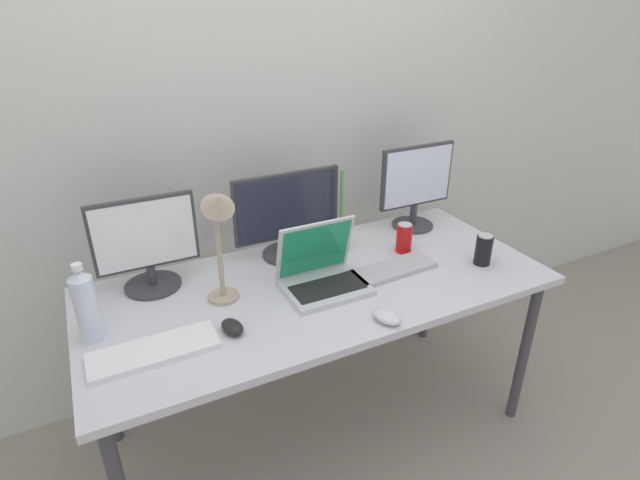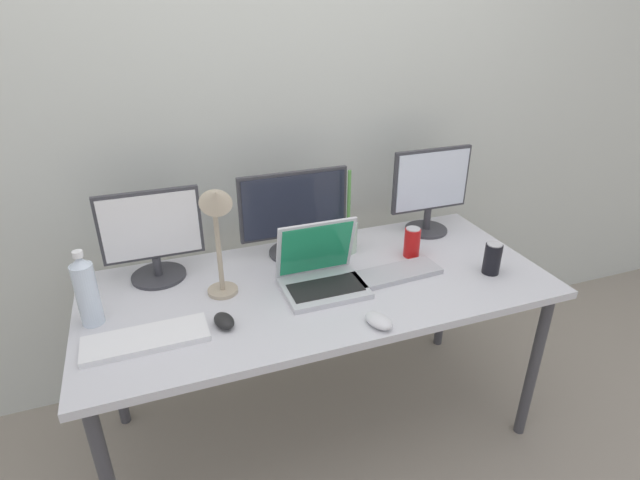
{
  "view_description": "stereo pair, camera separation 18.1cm",
  "coord_description": "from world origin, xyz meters",
  "px_view_note": "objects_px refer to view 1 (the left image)",
  "views": [
    {
      "loc": [
        -0.73,
        -1.45,
        1.72
      ],
      "look_at": [
        0.0,
        0.0,
        0.92
      ],
      "focal_mm": 28.0,
      "sensor_mm": 36.0,
      "label": 1
    },
    {
      "loc": [
        -0.56,
        -1.52,
        1.72
      ],
      "look_at": [
        0.0,
        0.0,
        0.92
      ],
      "focal_mm": 28.0,
      "sensor_mm": 36.0,
      "label": 2
    }
  ],
  "objects_px": {
    "work_desk": "(320,296)",
    "monitor_center": "(288,214)",
    "laptop_silver": "(321,272)",
    "soda_can_near_keyboard": "(404,238)",
    "monitor_right": "(416,184)",
    "mouse_by_keyboard": "(387,317)",
    "bamboo_vase": "(341,234)",
    "water_bottle": "(86,305)",
    "keyboard_aux": "(154,351)",
    "keyboard_main": "(391,270)",
    "desk_lamp": "(220,225)",
    "mouse_by_laptop": "(232,327)",
    "soda_can_by_laptop": "(483,250)",
    "monitor_left": "(146,244)"
  },
  "relations": [
    {
      "from": "work_desk",
      "to": "monitor_center",
      "type": "height_order",
      "value": "monitor_center"
    },
    {
      "from": "laptop_silver",
      "to": "soda_can_near_keyboard",
      "type": "bearing_deg",
      "value": 12.27
    },
    {
      "from": "monitor_right",
      "to": "laptop_silver",
      "type": "distance_m",
      "value": 0.7
    },
    {
      "from": "mouse_by_keyboard",
      "to": "bamboo_vase",
      "type": "height_order",
      "value": "bamboo_vase"
    },
    {
      "from": "work_desk",
      "to": "mouse_by_keyboard",
      "type": "distance_m",
      "value": 0.34
    },
    {
      "from": "laptop_silver",
      "to": "water_bottle",
      "type": "bearing_deg",
      "value": 176.92
    },
    {
      "from": "water_bottle",
      "to": "mouse_by_keyboard",
      "type": "bearing_deg",
      "value": -21.14
    },
    {
      "from": "keyboard_aux",
      "to": "soda_can_near_keyboard",
      "type": "relative_size",
      "value": 3.04
    },
    {
      "from": "soda_can_near_keyboard",
      "to": "laptop_silver",
      "type": "bearing_deg",
      "value": -167.73
    },
    {
      "from": "bamboo_vase",
      "to": "work_desk",
      "type": "bearing_deg",
      "value": -134.47
    },
    {
      "from": "mouse_by_keyboard",
      "to": "water_bottle",
      "type": "height_order",
      "value": "water_bottle"
    },
    {
      "from": "keyboard_main",
      "to": "mouse_by_keyboard",
      "type": "xyz_separation_m",
      "value": [
        -0.2,
        -0.27,
        0.01
      ]
    },
    {
      "from": "monitor_center",
      "to": "desk_lamp",
      "type": "bearing_deg",
      "value": -144.57
    },
    {
      "from": "mouse_by_keyboard",
      "to": "mouse_by_laptop",
      "type": "height_order",
      "value": "mouse_by_laptop"
    },
    {
      "from": "monitor_right",
      "to": "water_bottle",
      "type": "bearing_deg",
      "value": -170.23
    },
    {
      "from": "work_desk",
      "to": "mouse_by_laptop",
      "type": "distance_m",
      "value": 0.42
    },
    {
      "from": "bamboo_vase",
      "to": "keyboard_aux",
      "type": "bearing_deg",
      "value": -157.25
    },
    {
      "from": "mouse_by_keyboard",
      "to": "soda_can_by_laptop",
      "type": "bearing_deg",
      "value": -1.88
    },
    {
      "from": "monitor_right",
      "to": "desk_lamp",
      "type": "relative_size",
      "value": 0.86
    },
    {
      "from": "work_desk",
      "to": "monitor_center",
      "type": "xyz_separation_m",
      "value": [
        -0.02,
        0.26,
        0.25
      ]
    },
    {
      "from": "monitor_left",
      "to": "keyboard_main",
      "type": "xyz_separation_m",
      "value": [
        0.85,
        -0.3,
        -0.17
      ]
    },
    {
      "from": "keyboard_aux",
      "to": "soda_can_near_keyboard",
      "type": "distance_m",
      "value": 1.09
    },
    {
      "from": "monitor_right",
      "to": "soda_can_near_keyboard",
      "type": "height_order",
      "value": "monitor_right"
    },
    {
      "from": "monitor_right",
      "to": "bamboo_vase",
      "type": "height_order",
      "value": "monitor_right"
    },
    {
      "from": "monitor_center",
      "to": "soda_can_by_laptop",
      "type": "relative_size",
      "value": 3.57
    },
    {
      "from": "water_bottle",
      "to": "soda_can_near_keyboard",
      "type": "relative_size",
      "value": 2.12
    },
    {
      "from": "mouse_by_laptop",
      "to": "soda_can_near_keyboard",
      "type": "distance_m",
      "value": 0.85
    },
    {
      "from": "monitor_right",
      "to": "desk_lamp",
      "type": "distance_m",
      "value": 1.01
    },
    {
      "from": "monitor_left",
      "to": "desk_lamp",
      "type": "relative_size",
      "value": 0.82
    },
    {
      "from": "laptop_silver",
      "to": "mouse_by_keyboard",
      "type": "xyz_separation_m",
      "value": [
        0.09,
        -0.3,
        -0.04
      ]
    },
    {
      "from": "soda_can_near_keyboard",
      "to": "keyboard_main",
      "type": "bearing_deg",
      "value": -139.67
    },
    {
      "from": "laptop_silver",
      "to": "work_desk",
      "type": "bearing_deg",
      "value": 76.83
    },
    {
      "from": "keyboard_aux",
      "to": "soda_can_by_laptop",
      "type": "distance_m",
      "value": 1.29
    },
    {
      "from": "soda_can_near_keyboard",
      "to": "keyboard_aux",
      "type": "bearing_deg",
      "value": -168.38
    },
    {
      "from": "work_desk",
      "to": "mouse_by_laptop",
      "type": "relative_size",
      "value": 18.37
    },
    {
      "from": "keyboard_main",
      "to": "soda_can_near_keyboard",
      "type": "relative_size",
      "value": 2.99
    },
    {
      "from": "laptop_silver",
      "to": "keyboard_main",
      "type": "xyz_separation_m",
      "value": [
        0.29,
        -0.03,
        -0.05
      ]
    },
    {
      "from": "monitor_right",
      "to": "mouse_by_laptop",
      "type": "bearing_deg",
      "value": -157.84
    },
    {
      "from": "monitor_left",
      "to": "desk_lamp",
      "type": "distance_m",
      "value": 0.34
    },
    {
      "from": "monitor_center",
      "to": "water_bottle",
      "type": "xyz_separation_m",
      "value": [
        -0.78,
        -0.24,
        -0.06
      ]
    },
    {
      "from": "laptop_silver",
      "to": "monitor_right",
      "type": "bearing_deg",
      "value": 24.6
    },
    {
      "from": "monitor_right",
      "to": "water_bottle",
      "type": "height_order",
      "value": "monitor_right"
    },
    {
      "from": "soda_can_near_keyboard",
      "to": "bamboo_vase",
      "type": "distance_m",
      "value": 0.27
    },
    {
      "from": "desk_lamp",
      "to": "keyboard_aux",
      "type": "bearing_deg",
      "value": -149.67
    },
    {
      "from": "mouse_by_laptop",
      "to": "water_bottle",
      "type": "distance_m",
      "value": 0.45
    },
    {
      "from": "monitor_center",
      "to": "soda_can_near_keyboard",
      "type": "distance_m",
      "value": 0.5
    },
    {
      "from": "monitor_left",
      "to": "monitor_right",
      "type": "relative_size",
      "value": 0.95
    },
    {
      "from": "soda_can_by_laptop",
      "to": "mouse_by_keyboard",
      "type": "bearing_deg",
      "value": -163.96
    },
    {
      "from": "work_desk",
      "to": "soda_can_near_keyboard",
      "type": "xyz_separation_m",
      "value": [
        0.43,
        0.07,
        0.12
      ]
    },
    {
      "from": "monitor_left",
      "to": "soda_can_near_keyboard",
      "type": "distance_m",
      "value": 1.02
    }
  ]
}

